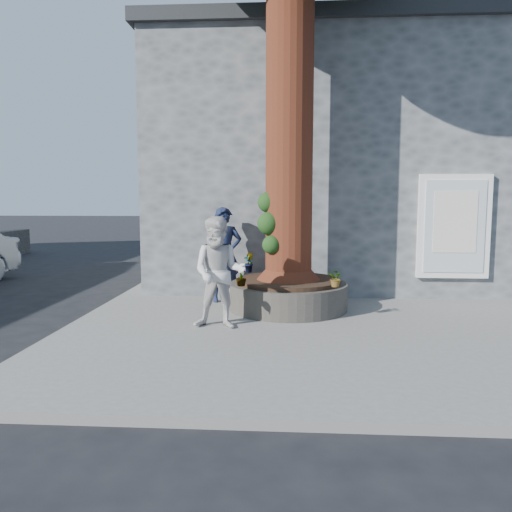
{
  "coord_description": "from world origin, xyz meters",
  "views": [
    {
      "loc": [
        0.78,
        -7.68,
        2.28
      ],
      "look_at": [
        0.21,
        1.3,
        1.25
      ],
      "focal_mm": 35.0,
      "sensor_mm": 36.0,
      "label": 1
    }
  ],
  "objects": [
    {
      "name": "plant_d",
      "position": [
        1.65,
        1.15,
        0.88
      ],
      "size": [
        0.37,
        0.37,
        0.31
      ],
      "primitive_type": "imported",
      "rotation": [
        0.0,
        0.0,
        5.37
      ],
      "color": "gray",
      "rests_on": "planter"
    },
    {
      "name": "yellow_line",
      "position": [
        -3.05,
        1.0,
        0.0
      ],
      "size": [
        0.1,
        30.0,
        0.01
      ],
      "primitive_type": "cube",
      "color": "yellow",
      "rests_on": "ground"
    },
    {
      "name": "plant_a",
      "position": [
        -0.05,
        2.85,
        0.9
      ],
      "size": [
        0.21,
        0.16,
        0.36
      ],
      "primitive_type": "imported",
      "rotation": [
        0.0,
        0.0,
        0.19
      ],
      "color": "gray",
      "rests_on": "planter"
    },
    {
      "name": "ground",
      "position": [
        0.0,
        0.0,
        0.0
      ],
      "size": [
        120.0,
        120.0,
        0.0
      ],
      "primitive_type": "plane",
      "color": "black",
      "rests_on": "ground"
    },
    {
      "name": "woman",
      "position": [
        -0.35,
        0.49,
        1.06
      ],
      "size": [
        0.95,
        0.76,
        1.88
      ],
      "primitive_type": "imported",
      "rotation": [
        0.0,
        0.0,
        -0.06
      ],
      "color": "silver",
      "rests_on": "pavement"
    },
    {
      "name": "planter",
      "position": [
        0.8,
        2.0,
        0.41
      ],
      "size": [
        2.3,
        2.3,
        0.6
      ],
      "color": "black",
      "rests_on": "pavement"
    },
    {
      "name": "shopping_bag",
      "position": [
        -0.34,
        2.62,
        0.26
      ],
      "size": [
        0.23,
        0.19,
        0.28
      ],
      "primitive_type": "cube",
      "rotation": [
        0.0,
        0.0,
        0.39
      ],
      "color": "white",
      "rests_on": "pavement"
    },
    {
      "name": "plant_c",
      "position": [
        -0.05,
        1.15,
        0.88
      ],
      "size": [
        0.22,
        0.22,
        0.33
      ],
      "primitive_type": "imported",
      "rotation": [
        0.0,
        0.0,
        3.35
      ],
      "color": "gray",
      "rests_on": "planter"
    },
    {
      "name": "man",
      "position": [
        -0.54,
        2.67,
        1.12
      ],
      "size": [
        0.83,
        0.67,
        1.99
      ],
      "primitive_type": "imported",
      "rotation": [
        0.0,
        0.0,
        0.3
      ],
      "color": "#141C38",
      "rests_on": "pavement"
    },
    {
      "name": "pavement",
      "position": [
        1.5,
        1.0,
        0.06
      ],
      "size": [
        9.0,
        8.0,
        0.12
      ],
      "primitive_type": "cube",
      "color": "slate",
      "rests_on": "ground"
    },
    {
      "name": "plant_b",
      "position": [
        -0.05,
        2.85,
        0.93
      ],
      "size": [
        0.29,
        0.29,
        0.42
      ],
      "primitive_type": "imported",
      "rotation": [
        0.0,
        0.0,
        1.88
      ],
      "color": "gray",
      "rests_on": "planter"
    },
    {
      "name": "stone_shop",
      "position": [
        2.5,
        7.2,
        3.16
      ],
      "size": [
        10.3,
        8.3,
        6.3
      ],
      "color": "#515456",
      "rests_on": "ground"
    }
  ]
}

